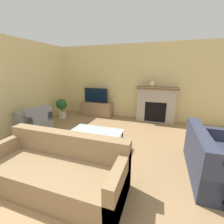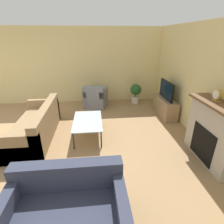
{
  "view_description": "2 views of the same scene",
  "coord_description": "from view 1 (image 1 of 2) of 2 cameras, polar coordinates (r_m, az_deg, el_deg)",
  "views": [
    {
      "loc": [
        1.18,
        -0.55,
        1.81
      ],
      "look_at": [
        -0.02,
        2.98,
        0.75
      ],
      "focal_mm": 24.0,
      "sensor_mm": 36.0,
      "label": 1
    },
    {
      "loc": [
        3.76,
        2.55,
        2.37
      ],
      "look_at": [
        0.34,
        2.9,
        0.87
      ],
      "focal_mm": 28.0,
      "sensor_mm": 36.0,
      "label": 2
    }
  ],
  "objects": [
    {
      "name": "fireplace",
      "position": [
        5.54,
        16.41,
        3.03
      ],
      "size": [
        1.41,
        0.45,
        1.23
      ],
      "color": "#B2A899",
      "rests_on": "ground_plane"
    },
    {
      "name": "couch_sectional",
      "position": [
        2.65,
        -19.95,
        -20.22
      ],
      "size": [
        2.16,
        0.86,
        0.82
      ],
      "color": "#8C704C",
      "rests_on": "ground_plane"
    },
    {
      "name": "tv",
      "position": [
        5.96,
        -6.18,
        6.33
      ],
      "size": [
        0.95,
        0.06,
        0.56
      ],
      "color": "black",
      "rests_on": "tv_stand"
    },
    {
      "name": "potted_plant",
      "position": [
        6.02,
        -18.61,
        1.92
      ],
      "size": [
        0.4,
        0.4,
        0.75
      ],
      "color": "beige",
      "rests_on": "ground_plane"
    },
    {
      "name": "coffee_table",
      "position": [
        3.51,
        -6.3,
        -7.95
      ],
      "size": [
        1.2,
        0.7,
        0.44
      ],
      "color": "#333338",
      "rests_on": "ground_plane"
    },
    {
      "name": "couch_loveseat",
      "position": [
        3.24,
        34.82,
        -15.23
      ],
      "size": [
        0.9,
        1.5,
        0.82
      ],
      "rotation": [
        0.0,
        0.0,
        1.57
      ],
      "color": "#33384C",
      "rests_on": "ground_plane"
    },
    {
      "name": "armchair_by_window",
      "position": [
        4.88,
        -27.37,
        -3.98
      ],
      "size": [
        1.0,
        0.92,
        0.82
      ],
      "rotation": [
        0.0,
        0.0,
        -1.86
      ],
      "color": "gray",
      "rests_on": "ground_plane"
    },
    {
      "name": "mantel_clock",
      "position": [
        5.44,
        15.12,
        10.49
      ],
      "size": [
        0.21,
        0.07,
        0.24
      ],
      "color": "#B79338",
      "rests_on": "fireplace"
    },
    {
      "name": "tv_stand",
      "position": [
        6.08,
        -6.01,
        1.17
      ],
      "size": [
        1.28,
        0.39,
        0.55
      ],
      "color": "#997A56",
      "rests_on": "ground_plane"
    },
    {
      "name": "wall_left",
      "position": [
        5.14,
        -34.52,
        7.99
      ],
      "size": [
        0.06,
        8.05,
        2.7
      ],
      "color": "beige",
      "rests_on": "ground_plane"
    },
    {
      "name": "wall_back",
      "position": [
        5.78,
        6.99,
        11.21
      ],
      "size": [
        8.75,
        0.06,
        2.7
      ],
      "color": "beige",
      "rests_on": "ground_plane"
    }
  ]
}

